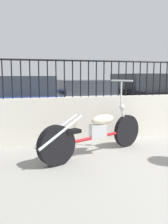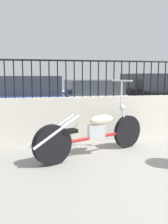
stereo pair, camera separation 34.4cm
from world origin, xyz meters
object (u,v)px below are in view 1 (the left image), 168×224
at_px(motorcycle_red, 90,134).
at_px(car_white, 83,98).
at_px(car_blue, 24,99).
at_px(car_black, 141,94).

relative_size(motorcycle_red, car_white, 0.54).
bearing_deg(car_white, motorcycle_red, 165.93).
height_order(car_blue, car_black, car_black).
distance_m(car_white, car_black, 2.23).
distance_m(car_blue, car_black, 4.24).
xyz_separation_m(car_blue, car_white, (1.97, 0.51, -0.05)).
relative_size(motorcycle_red, car_black, 0.48).
bearing_deg(car_black, motorcycle_red, 142.43).
xyz_separation_m(car_blue, car_black, (4.20, 0.55, 0.03)).
distance_m(motorcycle_red, car_black, 5.29).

